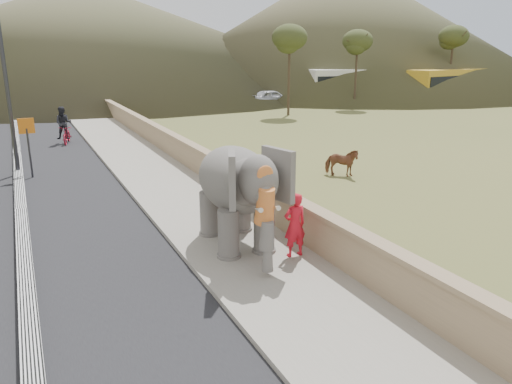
# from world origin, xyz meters

# --- Properties ---
(ground) EXTENTS (160.00, 160.00, 0.00)m
(ground) POSITION_xyz_m (0.00, 0.00, 0.00)
(ground) COLOR olive
(ground) RESTS_ON ground
(road) EXTENTS (7.00, 120.00, 0.03)m
(road) POSITION_xyz_m (-5.00, 10.00, 0.01)
(road) COLOR black
(road) RESTS_ON ground
(median) EXTENTS (0.35, 120.00, 0.22)m
(median) POSITION_xyz_m (-5.00, 10.00, 0.11)
(median) COLOR black
(median) RESTS_ON ground
(walkway) EXTENTS (3.00, 120.00, 0.15)m
(walkway) POSITION_xyz_m (0.00, 10.00, 0.07)
(walkway) COLOR #9E9687
(walkway) RESTS_ON ground
(parapet) EXTENTS (0.30, 120.00, 1.10)m
(parapet) POSITION_xyz_m (1.65, 10.00, 0.55)
(parapet) COLOR tan
(parapet) RESTS_ON ground
(lamppost) EXTENTS (1.76, 0.36, 8.00)m
(lamppost) POSITION_xyz_m (-4.69, 15.68, 4.87)
(lamppost) COLOR #302F35
(lamppost) RESTS_ON ground
(signboard) EXTENTS (0.60, 0.08, 2.40)m
(signboard) POSITION_xyz_m (-4.50, 14.88, 1.64)
(signboard) COLOR #2D2D33
(signboard) RESTS_ON ground
(cow) EXTENTS (1.42, 1.37, 1.15)m
(cow) POSITION_xyz_m (6.85, 9.82, 0.57)
(cow) COLOR brown
(cow) RESTS_ON ground
(distant_car) EXTENTS (4.30, 1.90, 1.44)m
(distant_car) POSITION_xyz_m (16.27, 34.31, 0.72)
(distant_car) COLOR #B4B5BB
(distant_car) RESTS_ON ground
(bus_white) EXTENTS (11.28, 4.87, 3.10)m
(bus_white) POSITION_xyz_m (25.92, 33.40, 1.55)
(bus_white) COLOR white
(bus_white) RESTS_ON ground
(bus_orange) EXTENTS (11.27, 4.42, 3.10)m
(bus_orange) POSITION_xyz_m (33.93, 30.16, 1.55)
(bus_orange) COLOR gold
(bus_orange) RESTS_ON ground
(hill_right) EXTENTS (56.00, 56.00, 16.00)m
(hill_right) POSITION_xyz_m (36.00, 52.00, 8.00)
(hill_right) COLOR brown
(hill_right) RESTS_ON ground
(hill_far) EXTENTS (80.00, 80.00, 14.00)m
(hill_far) POSITION_xyz_m (5.00, 70.00, 7.00)
(hill_far) COLOR brown
(hill_far) RESTS_ON ground
(elephant_and_man) EXTENTS (2.29, 3.79, 2.66)m
(elephant_and_man) POSITION_xyz_m (0.02, 4.65, 1.47)
(elephant_and_man) COLOR slate
(elephant_and_man) RESTS_ON ground
(motorcyclist) EXTENTS (1.13, 1.96, 2.02)m
(motorcyclist) POSITION_xyz_m (-2.52, 22.23, 0.79)
(motorcyclist) COLOR maroon
(motorcyclist) RESTS_ON ground
(trees) EXTENTS (47.96, 42.54, 9.10)m
(trees) POSITION_xyz_m (1.43, 26.95, 4.08)
(trees) COLOR #473828
(trees) RESTS_ON ground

